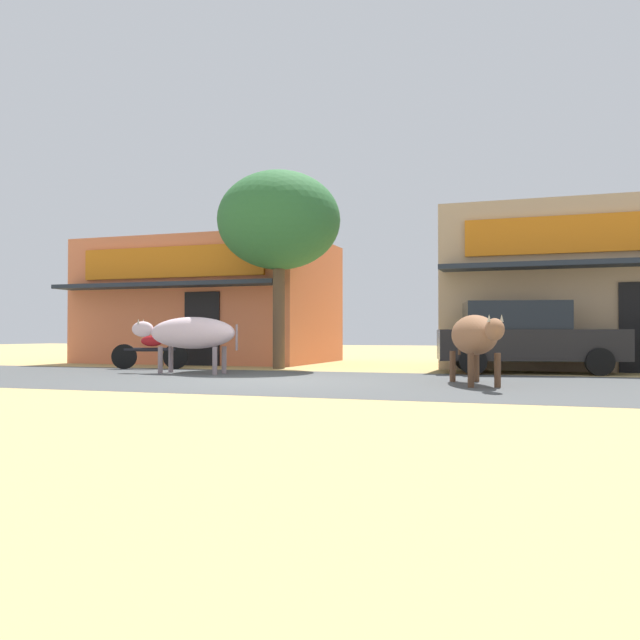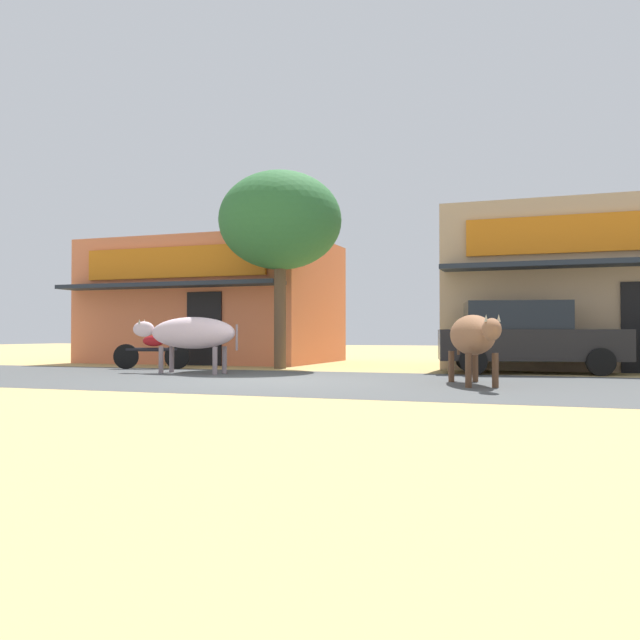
{
  "view_description": "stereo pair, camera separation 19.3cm",
  "coord_description": "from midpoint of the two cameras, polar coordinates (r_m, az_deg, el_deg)",
  "views": [
    {
      "loc": [
        5.0,
        -12.17,
        0.9
      ],
      "look_at": [
        0.1,
        2.08,
        1.21
      ],
      "focal_mm": 38.14,
      "sensor_mm": 36.0,
      "label": 1
    },
    {
      "loc": [
        5.18,
        -12.1,
        0.9
      ],
      "look_at": [
        0.1,
        2.08,
        1.21
      ],
      "focal_mm": 38.14,
      "sensor_mm": 36.0,
      "label": 2
    }
  ],
  "objects": [
    {
      "name": "ground",
      "position": [
        13.19,
        -3.78,
        -5.08
      ],
      "size": [
        80.0,
        80.0,
        0.0
      ],
      "primitive_type": "plane",
      "color": "tan"
    },
    {
      "name": "cow_far_dark",
      "position": [
        12.28,
        12.41,
        -1.28
      ],
      "size": [
        1.36,
        2.62,
        1.24
      ],
      "color": "#946141",
      "rests_on": "ground"
    },
    {
      "name": "parked_hatchback_car",
      "position": [
        16.25,
        16.47,
        -1.33
      ],
      "size": [
        4.35,
        2.45,
        1.64
      ],
      "color": "black",
      "rests_on": "ground"
    },
    {
      "name": "roadside_tree",
      "position": [
        17.85,
        -3.78,
        8.27
      ],
      "size": [
        3.19,
        3.19,
        5.13
      ],
      "color": "brown",
      "rests_on": "ground"
    },
    {
      "name": "parked_motorcycle",
      "position": [
        17.92,
        -14.29,
        -2.5
      ],
      "size": [
        1.86,
        0.74,
        1.07
      ],
      "color": "black",
      "rests_on": "ground"
    },
    {
      "name": "cow_near_brown",
      "position": [
        15.71,
        -11.23,
        -1.11
      ],
      "size": [
        2.74,
        0.65,
        1.28
      ],
      "color": "silver",
      "rests_on": "ground"
    },
    {
      "name": "asphalt_road",
      "position": [
        13.19,
        -3.78,
        -5.08
      ],
      "size": [
        72.0,
        6.35,
        0.0
      ],
      "primitive_type": "cube",
      "color": "#484B4B",
      "rests_on": "ground"
    },
    {
      "name": "storefront_right_club",
      "position": [
        19.64,
        20.62,
        2.41
      ],
      "size": [
        6.81,
        5.81,
        4.2
      ],
      "color": "tan",
      "rests_on": "ground"
    },
    {
      "name": "cafe_chair_near_tree",
      "position": [
        19.21,
        -12.39,
        -2.3
      ],
      "size": [
        0.58,
        0.58,
        0.92
      ],
      "color": "brown",
      "rests_on": "ground"
    },
    {
      "name": "storefront_left_cafe",
      "position": [
        22.27,
        -9.31,
        1.46
      ],
      "size": [
        7.35,
        5.81,
        3.82
      ],
      "color": "#E2784E",
      "rests_on": "ground"
    }
  ]
}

